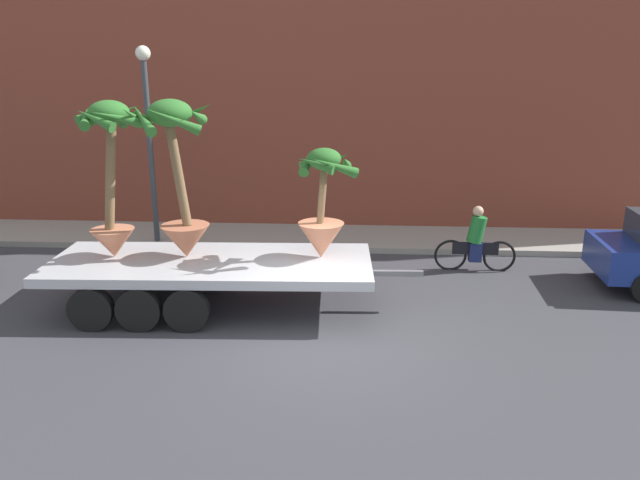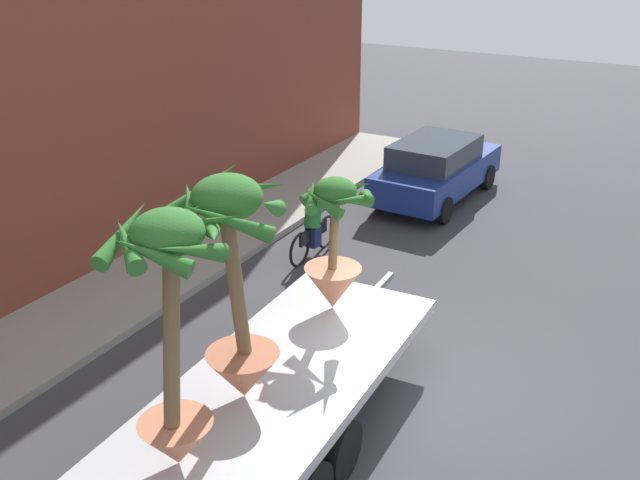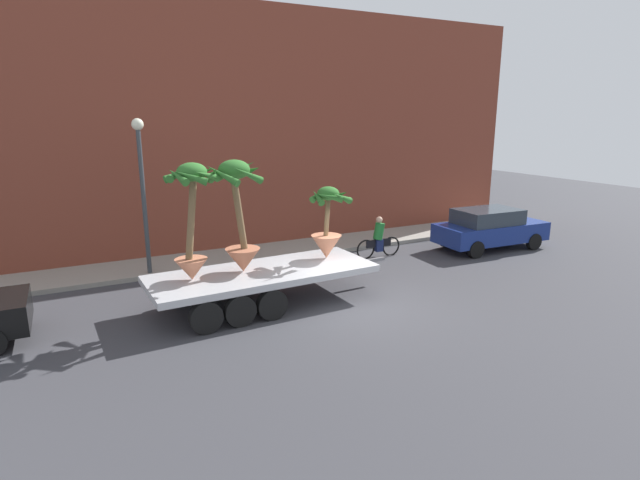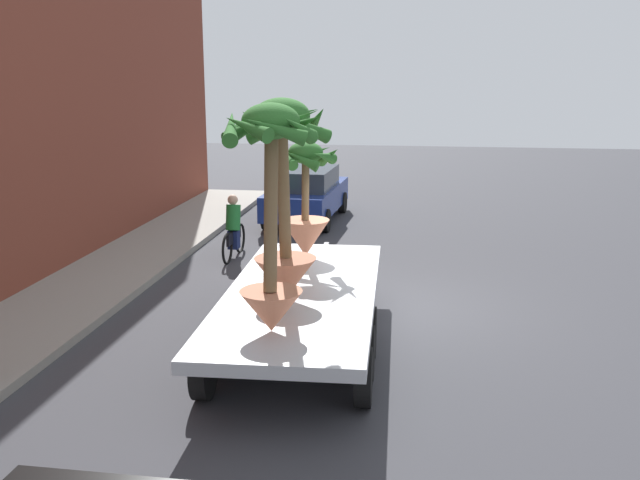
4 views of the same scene
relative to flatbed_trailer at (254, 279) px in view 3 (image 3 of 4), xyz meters
name	(u,v)px [view 3 (image 3 of 4)]	position (x,y,z in m)	size (l,w,h in m)	color
ground_plane	(360,306)	(2.54, -1.33, -0.77)	(60.00, 60.00, 0.00)	#38383D
sidewalk	(275,251)	(2.54, 4.77, -0.69)	(24.00, 2.20, 0.15)	gray
building_facade	(255,130)	(2.54, 6.47, 3.75)	(24.00, 1.20, 9.03)	brown
flatbed_trailer	(254,279)	(0.00, 0.00, 0.00)	(7.15, 2.55, 0.98)	#B7BABF
potted_palm_rear	(239,217)	(-0.31, 0.17, 1.71)	(1.55, 1.59, 2.99)	#B26647
potted_palm_middle	(192,216)	(-1.55, 0.10, 1.87)	(1.34, 1.40, 2.97)	#C17251
potted_palm_front	(327,227)	(2.38, 0.29, 1.16)	(1.19, 1.27, 2.11)	#C17251
cyclist	(379,239)	(5.74, 2.58, -0.10)	(1.84, 0.35, 1.54)	black
parked_car	(490,228)	(10.21, 1.58, 0.06)	(4.47, 2.04, 1.58)	navy
street_lamp	(142,177)	(-2.12, 3.97, 2.46)	(0.36, 0.36, 4.83)	#383D42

